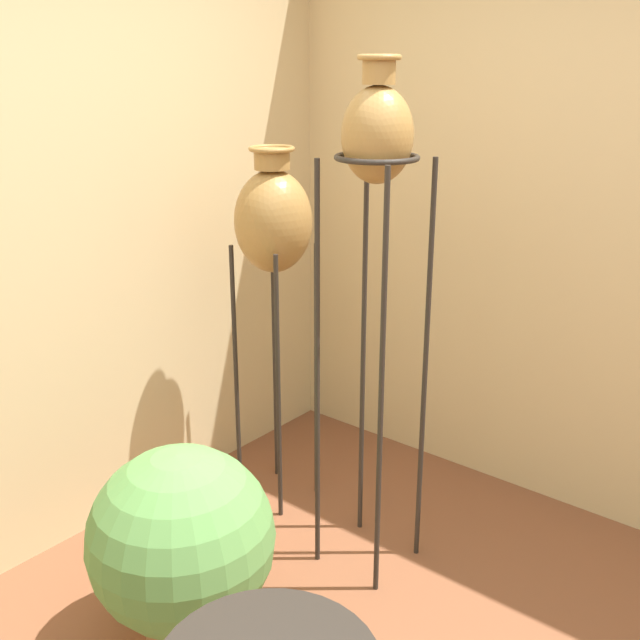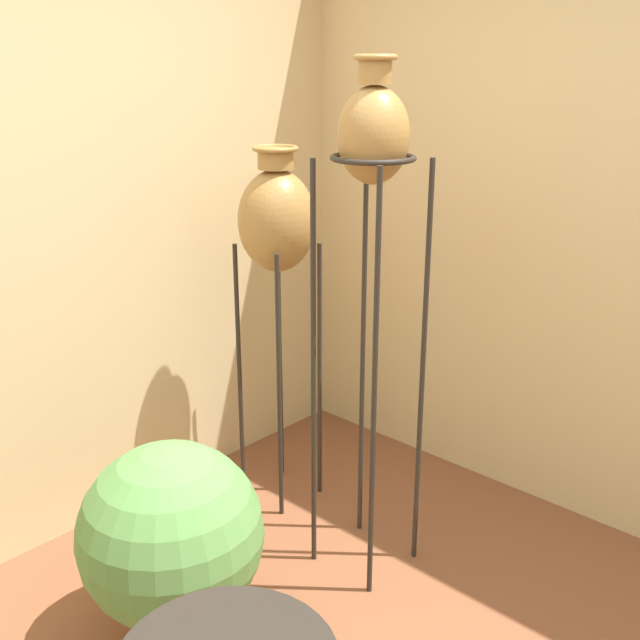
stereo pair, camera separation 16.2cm
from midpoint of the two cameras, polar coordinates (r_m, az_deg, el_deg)
name	(u,v)px [view 2 (the right image)]	position (r m, az deg, el deg)	size (l,w,h in m)	color
wall_back	(18,226)	(3.02, -20.61, 6.73)	(7.32, 0.06, 2.70)	#D1B784
vase_stand_tall	(373,159)	(2.63, 5.86, 12.07)	(0.31, 0.31, 1.96)	#28231E
vase_stand_medium	(277,225)	(3.16, -1.84, 7.26)	(0.33, 0.33, 1.61)	#28231E
potted_plant	(172,539)	(2.68, -9.47, -16.17)	(0.63, 0.63, 0.74)	olive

